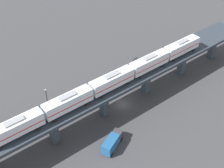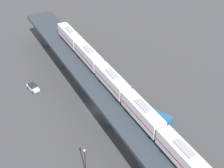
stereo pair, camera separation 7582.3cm
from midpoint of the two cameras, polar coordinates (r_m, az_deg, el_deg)
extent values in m
plane|color=#38383A|center=(74.39, -27.90, -17.72)|extent=(400.00, 400.00, 0.00)
cube|color=#283039|center=(68.32, -29.90, -13.26)|extent=(19.53, 92.34, 0.80)
cube|color=#333D47|center=(101.78, -30.32, 0.21)|extent=(2.01, 2.01, 8.16)
cube|color=#333D47|center=(89.21, -29.87, -4.69)|extent=(2.01, 2.01, 8.16)
cube|color=#333D47|center=(77.51, -29.26, -11.14)|extent=(2.01, 2.01, 8.16)
cube|color=#333D47|center=(67.14, -28.41, -19.72)|extent=(2.01, 2.01, 8.16)
cube|color=#333D47|center=(58.80, -27.13, -31.04)|extent=(2.01, 2.01, 8.16)
cube|color=silver|center=(82.26, -30.31, -1.78)|extent=(4.24, 12.25, 3.10)
cube|color=#B21E1E|center=(82.42, -30.25, -1.94)|extent=(4.25, 12.02, 0.24)
cube|color=gray|center=(81.36, -30.66, -0.80)|extent=(1.90, 4.34, 0.36)
cylinder|color=black|center=(86.79, -29.28, -1.19)|extent=(0.32, 0.86, 0.84)
cylinder|color=black|center=(87.06, -30.78, -1.61)|extent=(0.32, 0.86, 0.84)
cylinder|color=black|center=(79.81, -28.90, -4.38)|extent=(0.32, 0.86, 0.84)
cylinder|color=black|center=(80.10, -30.54, -4.83)|extent=(0.32, 0.86, 0.84)
cube|color=silver|center=(71.98, -29.83, -7.18)|extent=(4.24, 12.25, 3.10)
cube|color=#B21E1E|center=(72.16, -29.76, -7.36)|extent=(4.25, 12.02, 0.24)
cube|color=gray|center=(70.95, -30.24, -6.14)|extent=(1.90, 4.34, 0.36)
cylinder|color=black|center=(76.42, -28.68, -6.19)|extent=(0.32, 0.86, 0.84)
cylinder|color=black|center=(76.73, -30.40, -6.66)|extent=(0.32, 0.86, 0.84)
cylinder|color=black|center=(69.92, -28.19, -10.33)|extent=(0.32, 0.86, 0.84)
cylinder|color=black|center=(70.26, -30.08, -10.83)|extent=(0.32, 0.86, 0.84)
cube|color=silver|center=(62.55, -29.19, -14.29)|extent=(4.24, 12.25, 3.10)
cube|color=#B21E1E|center=(62.76, -29.11, -14.47)|extent=(4.25, 12.02, 0.24)
cube|color=gray|center=(61.37, -29.66, -13.22)|extent=(1.90, 4.34, 0.36)
cylinder|color=black|center=(66.83, -27.90, -12.70)|extent=(0.32, 0.86, 0.84)
cylinder|color=black|center=(67.18, -29.90, -13.20)|extent=(0.32, 0.86, 0.84)
cylinder|color=black|center=(61.04, -27.21, -18.12)|extent=(0.32, 0.86, 0.84)
cylinder|color=black|center=(61.43, -29.46, -18.65)|extent=(0.32, 0.86, 0.84)
cube|color=silver|center=(54.42, -28.27, -23.72)|extent=(4.24, 12.25, 3.10)
cube|color=#B21E1E|center=(54.66, -28.18, -23.89)|extent=(4.25, 12.02, 0.24)
cube|color=gray|center=(53.05, -28.83, -22.71)|extent=(1.90, 4.34, 0.36)
cylinder|color=black|center=(58.39, -26.80, -21.22)|extent=(0.32, 0.86, 0.84)
cylinder|color=black|center=(58.79, -29.20, -21.76)|extent=(0.32, 0.86, 0.84)
cylinder|color=black|center=(53.68, -25.79, -28.29)|extent=(0.32, 0.86, 0.84)
cylinder|color=black|center=(54.11, -28.55, -28.83)|extent=(0.32, 0.86, 0.84)
cube|color=silver|center=(48.25, -26.84, -35.96)|extent=(4.24, 12.25, 3.10)
cube|color=#B21E1E|center=(48.52, -26.73, -36.09)|extent=(4.25, 12.02, 0.24)
cube|color=gray|center=(46.70, -27.52, -35.21)|extent=(1.90, 4.34, 0.36)
cylinder|color=black|center=(51.67, -25.16, -32.27)|extent=(0.32, 0.86, 0.84)
cylinder|color=black|center=(52.13, -28.15, -32.80)|extent=(0.32, 0.86, 0.84)
cube|color=#B7BABF|center=(87.63, -36.76, -11.40)|extent=(2.24, 4.56, 0.80)
cube|color=#1E2328|center=(87.27, -36.96, -10.98)|extent=(1.86, 2.36, 0.76)
cylinder|color=black|center=(88.92, -36.30, -10.83)|extent=(0.31, 0.68, 0.66)
cylinder|color=black|center=(89.08, -37.33, -11.23)|extent=(0.31, 0.68, 0.66)
cylinder|color=black|center=(86.69, -35.98, -11.95)|extent=(0.31, 0.68, 0.66)
cylinder|color=black|center=(86.86, -37.04, -12.37)|extent=(0.31, 0.68, 0.66)
cube|color=#333338|center=(66.39, -19.62, -20.82)|extent=(2.70, 2.57, 2.30)
cube|color=#1E5184|center=(64.28, -17.63, -22.60)|extent=(3.76, 5.65, 2.70)
cylinder|color=black|center=(67.53, -18.71, -20.89)|extent=(0.63, 1.06, 1.00)
cylinder|color=black|center=(67.11, -20.13, -21.86)|extent=(0.63, 1.06, 1.00)
cylinder|color=black|center=(64.85, -15.71, -23.51)|extent=(0.63, 1.06, 1.00)
cylinder|color=black|center=(64.39, -17.25, -24.62)|extent=(0.63, 1.06, 1.00)
cylinder|color=black|center=(64.65, -38.25, -29.46)|extent=(0.20, 0.20, 6.50)
sphere|color=beige|center=(61.91, -39.56, -27.90)|extent=(0.44, 0.44, 0.44)
camera|label=1|loc=(37.91, 59.72, 25.45)|focal=50.00mm
camera|label=2|loc=(37.91, -120.28, -25.45)|focal=50.00mm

